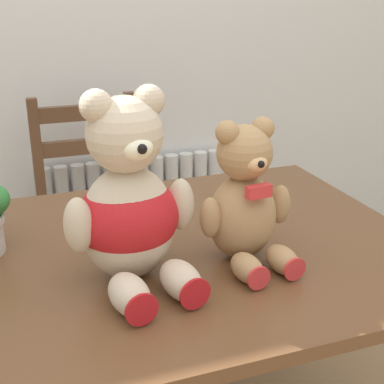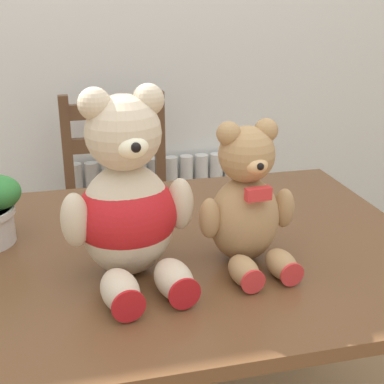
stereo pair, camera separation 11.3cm
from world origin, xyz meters
TOP-DOWN VIEW (x-y plane):
  - radiator at (0.18, 1.59)m, footprint 0.86×0.10m
  - dining_table at (0.00, 0.45)m, footprint 1.19×0.90m
  - wooden_chair_behind at (-0.04, 1.31)m, footprint 0.42×0.44m
  - teddy_bear_left at (-0.12, 0.34)m, footprint 0.28×0.31m
  - teddy_bear_right at (0.14, 0.34)m, footprint 0.23×0.23m

SIDE VIEW (x-z plane):
  - radiator at x=0.18m, z-range -0.03..0.53m
  - wooden_chair_behind at x=-0.04m, z-range -0.01..0.88m
  - dining_table at x=0.00m, z-range 0.26..0.96m
  - teddy_bear_right at x=0.14m, z-range 0.68..1.01m
  - teddy_bear_left at x=-0.12m, z-range 0.67..1.07m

